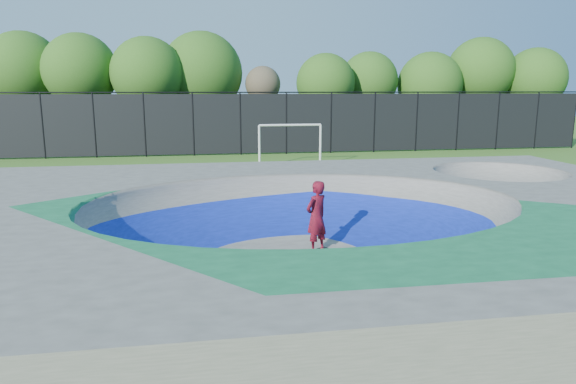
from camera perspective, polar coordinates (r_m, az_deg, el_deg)
The scene contains 7 objects.
ground at distance 13.23m, azimuth 1.56°, elevation -7.25°, with size 120.00×120.00×0.00m, color #38651C.
skate_deck at distance 13.01m, azimuth 1.58°, elevation -4.11°, with size 22.00×14.00×1.50m, color gray.
skater at distance 13.37m, azimuth 3.17°, elevation -2.79°, with size 0.70×0.46×1.91m, color #B60E27.
skateboard at distance 13.63m, azimuth 3.13°, elevation -6.58°, with size 0.78×0.22×0.05m, color black.
soccer_goal at distance 28.35m, azimuth 0.24°, elevation 6.14°, with size 3.53×0.12×2.34m.
fence at distance 33.46m, azimuth -5.30°, elevation 7.71°, with size 48.09×0.09×4.04m.
treeline at distance 38.52m, azimuth -6.46°, elevation 12.72°, with size 53.00×7.44×8.35m.
Camera 1 is at (-2.39, -12.30, 4.23)m, focal length 32.00 mm.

